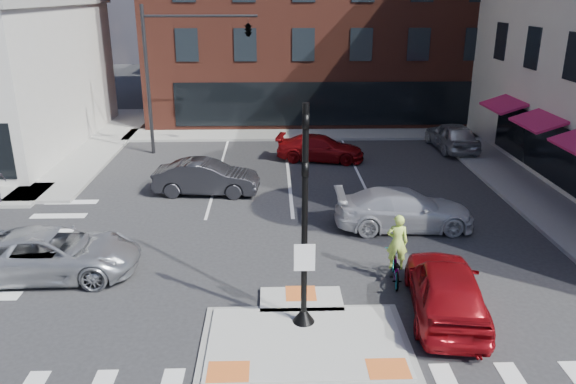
{
  "coord_description": "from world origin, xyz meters",
  "views": [
    {
      "loc": [
        -0.82,
        -12.78,
        8.57
      ],
      "look_at": [
        -0.27,
        5.62,
        2.0
      ],
      "focal_mm": 35.0,
      "sensor_mm": 36.0,
      "label": 1
    }
  ],
  "objects_px": {
    "silver_suv": "(52,253)",
    "bg_car_red": "(320,148)",
    "bg_car_dark": "(206,177)",
    "white_pickup": "(404,209)",
    "cyclist": "(396,259)",
    "red_sedan": "(446,288)",
    "bg_car_silver": "(452,136)"
  },
  "relations": [
    {
      "from": "red_sedan",
      "to": "bg_car_dark",
      "type": "distance_m",
      "value": 12.87
    },
    {
      "from": "red_sedan",
      "to": "bg_car_silver",
      "type": "distance_m",
      "value": 18.22
    },
    {
      "from": "silver_suv",
      "to": "cyclist",
      "type": "xyz_separation_m",
      "value": [
        10.83,
        -0.72,
        -0.01
      ]
    },
    {
      "from": "bg_car_dark",
      "to": "white_pickup",
      "type": "bearing_deg",
      "value": -112.49
    },
    {
      "from": "silver_suv",
      "to": "cyclist",
      "type": "relative_size",
      "value": 2.45
    },
    {
      "from": "bg_car_dark",
      "to": "bg_car_silver",
      "type": "height_order",
      "value": "bg_car_silver"
    },
    {
      "from": "red_sedan",
      "to": "bg_car_red",
      "type": "xyz_separation_m",
      "value": [
        -2.2,
        15.45,
        -0.14
      ]
    },
    {
      "from": "bg_car_silver",
      "to": "cyclist",
      "type": "distance_m",
      "value": 16.74
    },
    {
      "from": "bg_car_red",
      "to": "bg_car_silver",
      "type": "bearing_deg",
      "value": -64.73
    },
    {
      "from": "bg_car_dark",
      "to": "red_sedan",
      "type": "bearing_deg",
      "value": -138.06
    },
    {
      "from": "bg_car_silver",
      "to": "silver_suv",
      "type": "bearing_deg",
      "value": 37.15
    },
    {
      "from": "silver_suv",
      "to": "white_pickup",
      "type": "xyz_separation_m",
      "value": [
        12.03,
        3.48,
        0.0
      ]
    },
    {
      "from": "red_sedan",
      "to": "bg_car_red",
      "type": "height_order",
      "value": "red_sedan"
    },
    {
      "from": "bg_car_red",
      "to": "bg_car_dark",
      "type": "bearing_deg",
      "value": 144.33
    },
    {
      "from": "red_sedan",
      "to": "bg_car_dark",
      "type": "xyz_separation_m",
      "value": [
        -7.75,
        10.27,
        -0.05
      ]
    },
    {
      "from": "silver_suv",
      "to": "bg_car_red",
      "type": "xyz_separation_m",
      "value": [
        9.61,
        12.78,
        -0.08
      ]
    },
    {
      "from": "red_sedan",
      "to": "white_pickup",
      "type": "bearing_deg",
      "value": -83.87
    },
    {
      "from": "bg_car_red",
      "to": "white_pickup",
      "type": "bearing_deg",
      "value": -154.14
    },
    {
      "from": "red_sedan",
      "to": "white_pickup",
      "type": "relative_size",
      "value": 0.91
    },
    {
      "from": "cyclist",
      "to": "bg_car_red",
      "type": "bearing_deg",
      "value": -77.92
    },
    {
      "from": "bg_car_red",
      "to": "cyclist",
      "type": "distance_m",
      "value": 13.56
    },
    {
      "from": "cyclist",
      "to": "red_sedan",
      "type": "bearing_deg",
      "value": 123.88
    },
    {
      "from": "white_pickup",
      "to": "bg_car_dark",
      "type": "bearing_deg",
      "value": 63.11
    },
    {
      "from": "bg_car_red",
      "to": "silver_suv",
      "type": "bearing_deg",
      "value": 154.36
    },
    {
      "from": "bg_car_dark",
      "to": "bg_car_red",
      "type": "height_order",
      "value": "bg_car_dark"
    },
    {
      "from": "silver_suv",
      "to": "white_pickup",
      "type": "height_order",
      "value": "white_pickup"
    },
    {
      "from": "bg_car_silver",
      "to": "bg_car_dark",
      "type": "bearing_deg",
      "value": 24.99
    },
    {
      "from": "white_pickup",
      "to": "bg_car_silver",
      "type": "height_order",
      "value": "bg_car_silver"
    },
    {
      "from": "bg_car_silver",
      "to": "cyclist",
      "type": "height_order",
      "value": "cyclist"
    },
    {
      "from": "bg_car_dark",
      "to": "cyclist",
      "type": "xyz_separation_m",
      "value": [
        6.76,
        -8.33,
        -0.01
      ]
    },
    {
      "from": "white_pickup",
      "to": "bg_car_red",
      "type": "height_order",
      "value": "white_pickup"
    },
    {
      "from": "bg_car_dark",
      "to": "bg_car_red",
      "type": "distance_m",
      "value": 7.59
    }
  ]
}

